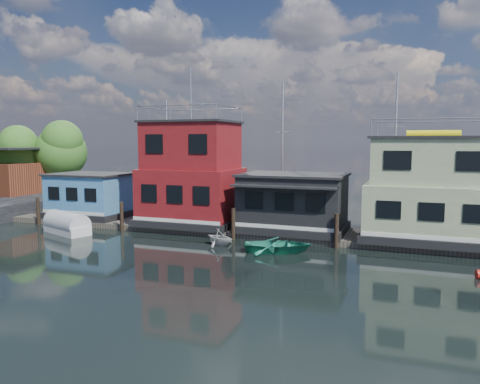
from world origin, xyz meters
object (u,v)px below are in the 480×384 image
at_px(houseboat_blue, 91,195).
at_px(dinghy_teal, 278,245).
at_px(tarp_runabout, 67,225).
at_px(dinghy_white, 220,237).
at_px(houseboat_dark, 293,202).
at_px(houseboat_red, 192,176).
at_px(houseboat_green, 431,191).

distance_m(houseboat_blue, dinghy_teal, 18.65).
bearing_deg(tarp_runabout, dinghy_teal, 20.71).
distance_m(houseboat_blue, dinghy_white, 14.66).
bearing_deg(houseboat_dark, houseboat_red, 179.86).
height_order(houseboat_blue, houseboat_dark, houseboat_dark).
relative_size(tarp_runabout, dinghy_teal, 1.09).
height_order(houseboat_dark, houseboat_green, houseboat_green).
bearing_deg(tarp_runabout, houseboat_blue, 130.65).
xyz_separation_m(dinghy_white, dinghy_teal, (4.04, -0.46, -0.14)).
bearing_deg(houseboat_green, dinghy_teal, -149.28).
bearing_deg(houseboat_red, houseboat_blue, -180.00).
height_order(dinghy_white, tarp_runabout, tarp_runabout).
xyz_separation_m(houseboat_green, dinghy_white, (-12.71, -4.69, -2.99)).
relative_size(houseboat_blue, houseboat_red, 0.54).
xyz_separation_m(houseboat_blue, houseboat_green, (26.50, 0.00, 1.34)).
bearing_deg(houseboat_dark, houseboat_green, 0.12).
bearing_deg(houseboat_blue, houseboat_red, 0.00).
bearing_deg(dinghy_teal, houseboat_red, 39.68).
distance_m(houseboat_dark, houseboat_green, 9.07).
relative_size(houseboat_dark, tarp_runabout, 1.66).
bearing_deg(houseboat_green, dinghy_white, -159.75).
bearing_deg(tarp_runabout, houseboat_red, 53.96).
xyz_separation_m(houseboat_red, dinghy_teal, (8.33, -5.15, -3.68)).
xyz_separation_m(houseboat_red, dinghy_white, (4.29, -4.69, -3.55)).
bearing_deg(houseboat_red, houseboat_dark, -0.14).
xyz_separation_m(houseboat_dark, tarp_runabout, (-15.76, -4.94, -1.79)).
bearing_deg(dinghy_teal, houseboat_blue, 55.29).
bearing_deg(tarp_runabout, dinghy_white, 22.67).
height_order(houseboat_blue, houseboat_green, houseboat_green).
distance_m(houseboat_dark, tarp_runabout, 16.62).
bearing_deg(dinghy_white, tarp_runabout, 110.49).
xyz_separation_m(houseboat_red, tarp_runabout, (-7.76, -4.96, -3.47)).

